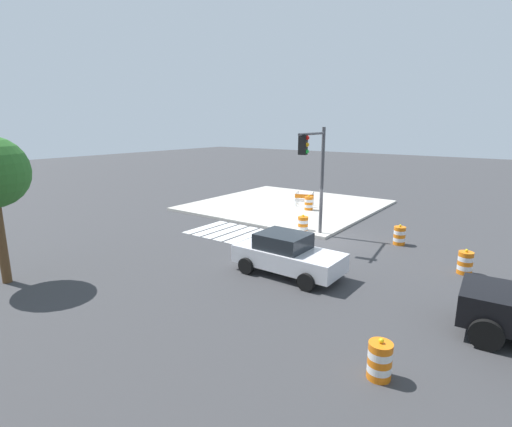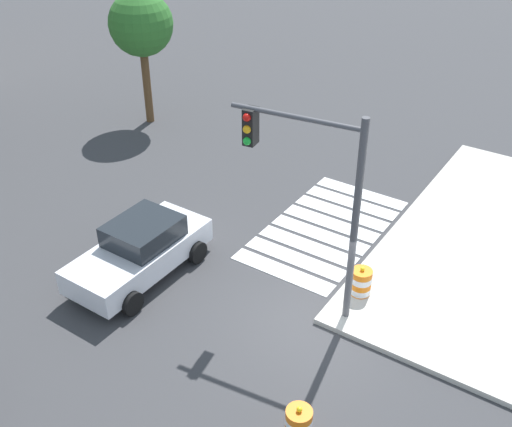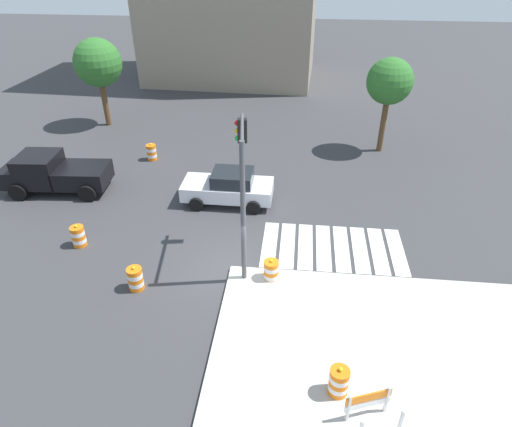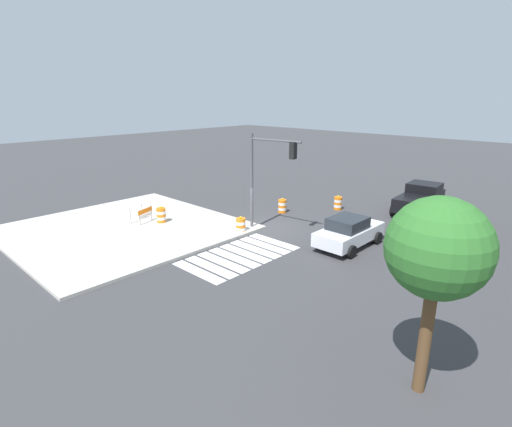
{
  "view_description": "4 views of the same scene",
  "coord_description": "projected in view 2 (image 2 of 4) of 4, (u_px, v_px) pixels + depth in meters",
  "views": [
    {
      "loc": [
        -8.41,
        17.49,
        5.8
      ],
      "look_at": [
        2.23,
        2.94,
        1.63
      ],
      "focal_mm": 27.27,
      "sensor_mm": 36.0,
      "label": 1
    },
    {
      "loc": [
        -10.65,
        -5.29,
        10.93
      ],
      "look_at": [
        1.79,
        2.97,
        1.35
      ],
      "focal_mm": 43.21,
      "sensor_mm": 36.0,
      "label": 2
    },
    {
      "loc": [
        2.37,
        -13.39,
        11.13
      ],
      "look_at": [
        0.7,
        2.73,
        0.89
      ],
      "focal_mm": 31.34,
      "sensor_mm": 36.0,
      "label": 3
    },
    {
      "loc": [
        16.7,
        14.86,
        7.71
      ],
      "look_at": [
        1.49,
        0.58,
        1.4
      ],
      "focal_mm": 27.59,
      "sensor_mm": 36.0,
      "label": 4
    }
  ],
  "objects": [
    {
      "name": "ground_plane",
      "position": [
        314.0,
        323.0,
        15.83
      ],
      "size": [
        120.0,
        120.0,
        0.0
      ],
      "primitive_type": "plane",
      "color": "#38383A"
    },
    {
      "name": "crosswalk_stripes",
      "position": [
        325.0,
        229.0,
        19.47
      ],
      "size": [
        5.85,
        3.2,
        0.02
      ],
      "color": "silver",
      "rests_on": "ground"
    },
    {
      "name": "sports_car",
      "position": [
        140.0,
        250.0,
        17.17
      ],
      "size": [
        4.32,
        2.17,
        1.63
      ],
      "color": "silver",
      "rests_on": "ground"
    },
    {
      "name": "traffic_barrel_crosswalk_end",
      "position": [
        299.0,
        426.0,
        12.61
      ],
      "size": [
        0.56,
        0.56,
        1.02
      ],
      "color": "orange",
      "rests_on": "ground"
    },
    {
      "name": "traffic_barrel_median_near",
      "position": [
        361.0,
        284.0,
        16.46
      ],
      "size": [
        0.56,
        0.56,
        1.02
      ],
      "color": "orange",
      "rests_on": "ground"
    },
    {
      "name": "traffic_light_pole",
      "position": [
        311.0,
        178.0,
        14.28
      ],
      "size": [
        0.73,
        3.27,
        5.5
      ],
      "color": "#4C4C51",
      "rests_on": "sidewalk_corner"
    },
    {
      "name": "street_tree_streetside_mid",
      "position": [
        141.0,
        25.0,
        24.25
      ],
      "size": [
        2.56,
        2.56,
        5.43
      ],
      "color": "brown",
      "rests_on": "ground"
    }
  ]
}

